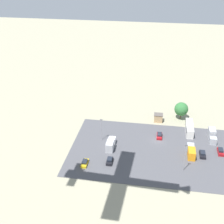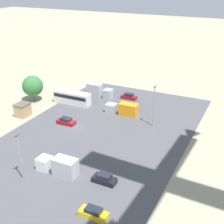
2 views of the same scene
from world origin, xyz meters
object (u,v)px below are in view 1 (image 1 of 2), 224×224
(parked_car_2, at_px, (202,154))
(parked_truck_2, at_px, (212,135))
(shed_building, at_px, (158,118))
(parked_truck_1, at_px, (110,144))
(bus, at_px, (189,128))
(parked_car_3, at_px, (220,151))
(parked_car_0, at_px, (85,163))
(parked_car_4, at_px, (110,161))
(parked_car_1, at_px, (159,136))
(parked_truck_0, at_px, (191,152))

(parked_car_2, distance_m, parked_truck_2, 11.94)
(shed_building, xyz_separation_m, parked_truck_1, (15.68, 21.57, -0.09))
(bus, xyz_separation_m, parked_car_3, (-9.68, 12.09, -1.12))
(parked_car_0, xyz_separation_m, parked_car_3, (-43.69, -13.40, 0.06))
(parked_car_4, bearing_deg, parked_car_3, 17.18)
(parked_truck_2, bearing_deg, parked_car_4, 29.91)
(parked_car_1, bearing_deg, parked_truck_0, 138.25)
(parked_truck_0, bearing_deg, parked_car_1, 138.25)
(parked_truck_0, distance_m, parked_truck_2, 13.88)
(parked_car_4, distance_m, parked_truck_0, 27.42)
(bus, relative_size, parked_truck_2, 1.38)
(parked_car_1, bearing_deg, parked_car_3, 161.90)
(shed_building, height_order, parked_car_4, shed_building)
(parked_car_3, distance_m, parked_truck_1, 37.22)
(bus, height_order, parked_truck_2, parked_truck_2)
(shed_building, relative_size, parked_car_1, 0.82)
(parked_car_4, bearing_deg, parked_truck_2, 29.91)
(parked_car_2, distance_m, parked_truck_1, 30.97)
(parked_car_2, height_order, parked_car_4, parked_car_4)
(parked_car_4, relative_size, parked_truck_1, 0.53)
(parked_car_4, bearing_deg, shed_building, 63.84)
(shed_building, bearing_deg, parked_truck_2, 152.69)
(shed_building, distance_m, parked_car_4, 33.13)
(parked_car_1, xyz_separation_m, parked_car_3, (-20.60, 6.73, 0.01))
(shed_building, distance_m, bus, 13.41)
(shed_building, bearing_deg, parked_car_2, 125.77)
(parked_truck_2, bearing_deg, parked_car_3, 102.42)
(parked_truck_0, bearing_deg, parked_car_3, 15.93)
(parked_car_0, height_order, parked_truck_0, parked_truck_0)
(parked_car_2, relative_size, parked_car_4, 1.06)
(parked_car_3, bearing_deg, parked_car_1, -18.10)
(parked_car_0, xyz_separation_m, parked_car_2, (-37.56, -10.79, 0.06))
(shed_building, xyz_separation_m, parked_car_3, (-21.41, 18.59, -0.88))
(bus, distance_m, parked_car_3, 15.53)
(parked_car_2, bearing_deg, parked_car_0, -163.97)
(parked_car_1, relative_size, parked_truck_0, 0.53)
(parked_car_0, distance_m, parked_car_1, 30.64)
(parked_car_1, bearing_deg, parked_truck_2, -174.59)
(shed_building, height_order, parked_car_0, shed_building)
(parked_car_1, relative_size, parked_truck_2, 0.58)
(parked_truck_0, relative_size, parked_truck_1, 1.07)
(parked_car_2, height_order, parked_car_3, parked_car_3)
(shed_building, xyz_separation_m, parked_car_2, (-15.28, 21.20, -0.88))
(parked_car_1, relative_size, parked_car_3, 0.99)
(parked_car_1, bearing_deg, shed_building, -86.08)
(parked_car_1, height_order, parked_truck_2, parked_truck_2)
(parked_car_2, xyz_separation_m, parked_car_4, (29.88, 8.52, 0.02))
(parked_car_2, xyz_separation_m, parked_truck_1, (30.96, 0.37, 0.79))
(parked_car_4, bearing_deg, bus, 41.42)
(bus, bearing_deg, parked_car_4, 41.42)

